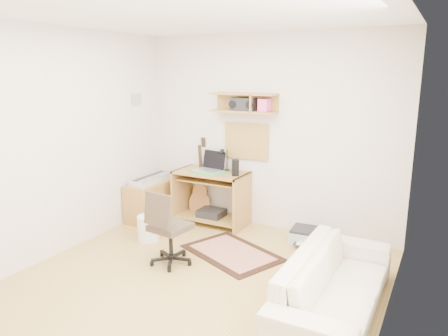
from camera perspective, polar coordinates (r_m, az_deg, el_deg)
The scene contains 22 objects.
floor at distance 4.39m, azimuth -4.94°, elevation -15.89°, with size 3.60×4.00×0.01m, color tan.
ceiling at distance 3.88m, azimuth -5.73°, elevation 20.20°, with size 3.60×4.00×0.01m, color white.
back_wall at distance 5.69m, azimuth 5.91°, elevation 4.69°, with size 3.60×0.01×2.60m, color beige.
left_wall at distance 5.14m, azimuth -22.37°, elevation 2.90°, with size 0.01×4.00×2.60m, color beige.
right_wall at distance 3.32m, azimuth 21.67°, elevation -2.13°, with size 0.01×4.00×2.60m, color beige.
wall_shelf at distance 5.65m, azimuth 2.65°, elevation 8.77°, with size 0.90×0.25×0.26m, color #A9783B.
cork_board at distance 5.81m, azimuth 3.04°, elevation 3.61°, with size 0.64×0.03×0.49m, color tan.
wall_photo at distance 6.14m, azimuth -11.72°, elevation 9.04°, with size 0.02×0.20×0.15m, color #4C8CBF.
desk at distance 5.95m, azimuth -1.71°, elevation -4.00°, with size 1.00×0.55×0.75m, color #A9783B, non-canonical shape.
laptop at distance 5.82m, azimuth -2.12°, elevation 0.84°, with size 0.37×0.37×0.28m, color silver, non-canonical shape.
speaker at distance 5.60m, azimuth 1.55°, elevation 0.05°, with size 0.10×0.10×0.22m, color black.
desk_lamp at distance 5.86m, azimuth 0.42°, elevation 1.08°, with size 0.10×0.10×0.31m, color black, non-canonical shape.
pencil_cup at distance 5.78m, azimuth 1.44°, elevation -0.10°, with size 0.08×0.08×0.11m, color #315A94.
boombox at distance 5.64m, azimuth 2.63°, elevation 8.57°, with size 0.33×0.15×0.17m, color black.
rug at distance 5.12m, azimuth 1.10°, elevation -11.32°, with size 1.12×0.75×0.01m, color #CEAD8A.
task_chair at distance 4.75m, azimuth -7.23°, elevation -7.87°, with size 0.44×0.44×0.86m, color #3B2F23, non-canonical shape.
cabinet at distance 6.30m, azimuth -9.46°, elevation -4.18°, with size 0.40×0.90×0.55m, color #A9783B.
music_keyboard at distance 6.21m, azimuth -9.56°, elevation -1.46°, with size 0.24×0.77×0.07m, color #B2B5BA.
guitar at distance 6.14m, azimuth -3.33°, elevation -1.39°, with size 0.32×0.20×1.18m, color #A56933, non-canonical shape.
waste_basket at distance 5.51m, azimuth -10.16°, elevation -7.96°, with size 0.27×0.27×0.32m, color white.
printer at distance 5.49m, azimuth 11.39°, elevation -8.98°, with size 0.45×0.35×0.17m, color #A5A8AA.
sofa at distance 3.97m, azimuth 14.75°, elevation -13.68°, with size 1.85×0.54×0.72m, color beige.
Camera 1 is at (2.13, -3.21, 2.11)m, focal length 33.96 mm.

